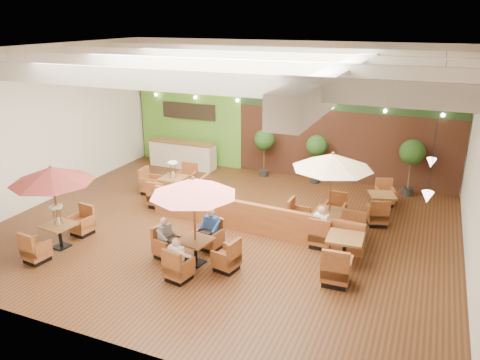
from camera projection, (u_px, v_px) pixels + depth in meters
The scene contains 17 objects.
room at pixel (247, 109), 14.71m from camera, with size 14.04×14.00×5.52m.
service_counter at pixel (183, 154), 20.79m from camera, with size 3.00×0.75×1.18m.
booth_divider at pixel (249, 218), 14.47m from camera, with size 7.10×0.18×0.98m, color brown.
table_0 at pixel (53, 186), 13.07m from camera, with size 2.32×2.51×2.52m.
table_1 at pixel (194, 205), 12.23m from camera, with size 2.53×2.53×2.52m.
table_2 at pixel (330, 175), 13.97m from camera, with size 2.50×2.57×2.63m.
table_3 at pixel (174, 186), 17.32m from camera, with size 2.68×2.68×1.57m.
table_4 at pixel (344, 251), 12.61m from camera, with size 0.99×2.83×1.05m.
table_5 at pixel (381, 205), 15.84m from camera, with size 1.04×2.61×0.92m.
topiary_0 at pixel (264, 142), 19.29m from camera, with size 0.86×0.86×2.00m.
topiary_1 at pixel (317, 148), 18.49m from camera, with size 0.85×0.85×1.98m.
topiary_2 at pixel (412, 154), 17.15m from camera, with size 0.93×0.93×2.15m.
diner_0 at pixel (178, 254), 11.76m from camera, with size 0.41×0.38×0.74m.
diner_1 at pixel (210, 225), 13.35m from camera, with size 0.40×0.34×0.78m.
diner_2 at pixel (166, 233), 12.90m from camera, with size 0.33×0.38×0.73m.
diner_3 at pixel (322, 224), 13.49m from camera, with size 0.36×0.30×0.72m.
diner_4 at pixel (322, 222), 13.48m from camera, with size 0.45×0.38×0.85m.
Camera 1 is at (5.69, -12.35, 6.40)m, focal length 35.00 mm.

